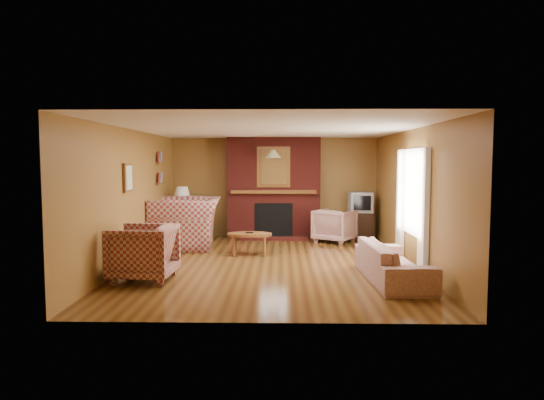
{
  "coord_description": "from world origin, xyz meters",
  "views": [
    {
      "loc": [
        0.2,
        -8.61,
        1.83
      ],
      "look_at": [
        0.01,
        0.6,
        1.09
      ],
      "focal_mm": 32.0,
      "sensor_mm": 36.0,
      "label": 1
    }
  ],
  "objects_px": {
    "plaid_armchair": "(143,252)",
    "crt_tv": "(360,202)",
    "floral_sofa": "(393,262)",
    "plaid_loveseat": "(186,222)",
    "coffee_table": "(249,236)",
    "fireplace": "(274,189)",
    "tv_stand": "(360,225)",
    "table_lamp": "(182,199)",
    "floral_armchair": "(335,226)",
    "side_table": "(183,227)"
  },
  "relations": [
    {
      "from": "plaid_armchair",
      "to": "table_lamp",
      "type": "relative_size",
      "value": 1.49
    },
    {
      "from": "coffee_table",
      "to": "side_table",
      "type": "xyz_separation_m",
      "value": [
        -1.66,
        1.67,
        -0.07
      ]
    },
    {
      "from": "side_table",
      "to": "crt_tv",
      "type": "distance_m",
      "value": 4.2
    },
    {
      "from": "fireplace",
      "to": "plaid_armchair",
      "type": "bearing_deg",
      "value": -114.62
    },
    {
      "from": "fireplace",
      "to": "crt_tv",
      "type": "relative_size",
      "value": 4.58
    },
    {
      "from": "floral_armchair",
      "to": "tv_stand",
      "type": "height_order",
      "value": "floral_armchair"
    },
    {
      "from": "coffee_table",
      "to": "crt_tv",
      "type": "xyz_separation_m",
      "value": [
        2.49,
        2.02,
        0.5
      ]
    },
    {
      "from": "plaid_loveseat",
      "to": "floral_sofa",
      "type": "bearing_deg",
      "value": 47.27
    },
    {
      "from": "floral_armchair",
      "to": "side_table",
      "type": "relative_size",
      "value": 1.33
    },
    {
      "from": "plaid_loveseat",
      "to": "coffee_table",
      "type": "relative_size",
      "value": 1.85
    },
    {
      "from": "plaid_loveseat",
      "to": "floral_armchair",
      "type": "distance_m",
      "value": 3.33
    },
    {
      "from": "floral_sofa",
      "to": "tv_stand",
      "type": "distance_m",
      "value": 4.07
    },
    {
      "from": "plaid_armchair",
      "to": "table_lamp",
      "type": "distance_m",
      "value": 3.76
    },
    {
      "from": "floral_sofa",
      "to": "floral_armchair",
      "type": "height_order",
      "value": "floral_armchair"
    },
    {
      "from": "floral_armchair",
      "to": "coffee_table",
      "type": "xyz_separation_m",
      "value": [
        -1.84,
        -1.57,
        0.0
      ]
    },
    {
      "from": "table_lamp",
      "to": "floral_sofa",
      "type": "bearing_deg",
      "value": -42.93
    },
    {
      "from": "fireplace",
      "to": "floral_sofa",
      "type": "xyz_separation_m",
      "value": [
        1.9,
        -4.26,
        -0.89
      ]
    },
    {
      "from": "fireplace",
      "to": "tv_stand",
      "type": "height_order",
      "value": "fireplace"
    },
    {
      "from": "fireplace",
      "to": "coffee_table",
      "type": "bearing_deg",
      "value": -101.22
    },
    {
      "from": "plaid_loveseat",
      "to": "tv_stand",
      "type": "distance_m",
      "value": 4.07
    },
    {
      "from": "fireplace",
      "to": "tv_stand",
      "type": "bearing_deg",
      "value": -5.15
    },
    {
      "from": "floral_sofa",
      "to": "crt_tv",
      "type": "bearing_deg",
      "value": -4.96
    },
    {
      "from": "fireplace",
      "to": "floral_sofa",
      "type": "height_order",
      "value": "fireplace"
    },
    {
      "from": "plaid_armchair",
      "to": "tv_stand",
      "type": "bearing_deg",
      "value": 138.28
    },
    {
      "from": "floral_sofa",
      "to": "coffee_table",
      "type": "height_order",
      "value": "floral_sofa"
    },
    {
      "from": "plaid_armchair",
      "to": "side_table",
      "type": "bearing_deg",
      "value": -174.91
    },
    {
      "from": "plaid_armchair",
      "to": "table_lamp",
      "type": "height_order",
      "value": "table_lamp"
    },
    {
      "from": "side_table",
      "to": "table_lamp",
      "type": "distance_m",
      "value": 0.66
    },
    {
      "from": "table_lamp",
      "to": "crt_tv",
      "type": "relative_size",
      "value": 1.2
    },
    {
      "from": "floral_sofa",
      "to": "crt_tv",
      "type": "distance_m",
      "value": 4.11
    },
    {
      "from": "fireplace",
      "to": "table_lamp",
      "type": "distance_m",
      "value": 2.18
    },
    {
      "from": "plaid_loveseat",
      "to": "floral_sofa",
      "type": "relative_size",
      "value": 0.82
    },
    {
      "from": "coffee_table",
      "to": "side_table",
      "type": "distance_m",
      "value": 2.36
    },
    {
      "from": "plaid_loveseat",
      "to": "floral_armchair",
      "type": "relative_size",
      "value": 1.97
    },
    {
      "from": "tv_stand",
      "to": "crt_tv",
      "type": "xyz_separation_m",
      "value": [
        0.0,
        -0.01,
        0.56
      ]
    },
    {
      "from": "plaid_armchair",
      "to": "crt_tv",
      "type": "xyz_separation_m",
      "value": [
        4.0,
        4.07,
        0.45
      ]
    },
    {
      "from": "plaid_armchair",
      "to": "crt_tv",
      "type": "distance_m",
      "value": 5.72
    },
    {
      "from": "plaid_loveseat",
      "to": "plaid_armchair",
      "type": "distance_m",
      "value": 2.92
    },
    {
      "from": "fireplace",
      "to": "floral_sofa",
      "type": "relative_size",
      "value": 1.21
    },
    {
      "from": "plaid_loveseat",
      "to": "coffee_table",
      "type": "xyz_separation_m",
      "value": [
        1.41,
        -0.87,
        -0.15
      ]
    },
    {
      "from": "floral_armchair",
      "to": "crt_tv",
      "type": "xyz_separation_m",
      "value": [
        0.65,
        0.45,
        0.5
      ]
    },
    {
      "from": "fireplace",
      "to": "side_table",
      "type": "relative_size",
      "value": 3.89
    },
    {
      "from": "floral_armchair",
      "to": "crt_tv",
      "type": "bearing_deg",
      "value": -113.24
    },
    {
      "from": "floral_sofa",
      "to": "floral_armchair",
      "type": "xyz_separation_m",
      "value": [
        -0.5,
        3.62,
        0.08
      ]
    },
    {
      "from": "plaid_armchair",
      "to": "floral_sofa",
      "type": "distance_m",
      "value": 3.85
    },
    {
      "from": "plaid_armchair",
      "to": "tv_stand",
      "type": "relative_size",
      "value": 1.48
    },
    {
      "from": "floral_sofa",
      "to": "table_lamp",
      "type": "distance_m",
      "value": 5.51
    },
    {
      "from": "plaid_loveseat",
      "to": "fireplace",
      "type": "bearing_deg",
      "value": 121.05
    },
    {
      "from": "plaid_loveseat",
      "to": "plaid_armchair",
      "type": "height_order",
      "value": "plaid_loveseat"
    },
    {
      "from": "plaid_loveseat",
      "to": "coffee_table",
      "type": "bearing_deg",
      "value": 53.64
    }
  ]
}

